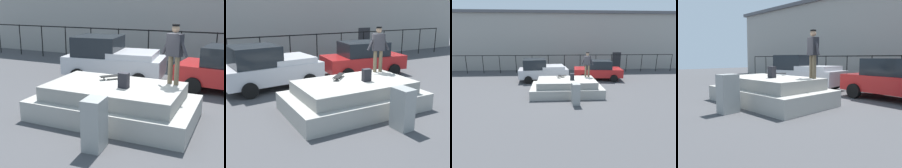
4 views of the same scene
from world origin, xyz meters
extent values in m
plane|color=#424244|center=(0.00, 0.00, 0.00)|extent=(60.00, 60.00, 0.00)
cube|color=#9E9B93|center=(-0.35, -0.44, 0.30)|extent=(4.70, 2.77, 0.59)
cube|color=gray|center=(-0.35, -0.44, 0.80)|extent=(3.85, 2.28, 0.42)
cylinder|color=brown|center=(1.09, 0.35, 1.42)|extent=(0.14, 0.14, 0.83)
cylinder|color=brown|center=(1.29, 0.28, 1.42)|extent=(0.14, 0.14, 0.83)
cube|color=#26262B|center=(1.19, 0.32, 2.16)|extent=(0.50, 0.38, 0.63)
cylinder|color=#26262B|center=(0.94, 0.41, 2.14)|extent=(0.35, 0.20, 0.60)
cylinder|color=#26262B|center=(1.45, 0.22, 2.14)|extent=(0.35, 0.20, 0.60)
sphere|color=tan|center=(1.19, 0.32, 2.61)|extent=(0.22, 0.22, 0.22)
cylinder|color=black|center=(1.19, 0.32, 2.71)|extent=(0.27, 0.27, 0.05)
cube|color=black|center=(-0.64, 0.13, 1.12)|extent=(0.74, 0.73, 0.02)
cylinder|color=silver|center=(-0.90, 0.02, 1.04)|extent=(0.06, 0.06, 0.06)
cylinder|color=silver|center=(-0.76, -0.13, 1.04)|extent=(0.06, 0.06, 0.06)
cylinder|color=silver|center=(-0.52, 0.40, 1.04)|extent=(0.06, 0.06, 0.06)
cylinder|color=silver|center=(-0.38, 0.25, 1.04)|extent=(0.06, 0.06, 0.06)
cube|color=black|center=(0.02, -0.63, 1.22)|extent=(0.30, 0.23, 0.43)
cube|color=#B7B7BC|center=(-2.09, 3.56, 0.70)|extent=(4.38, 2.33, 0.76)
cube|color=black|center=(-2.82, 3.49, 1.49)|extent=(2.06, 1.96, 0.83)
cube|color=#B7B7BC|center=(-1.25, 3.64, 1.20)|extent=(2.06, 2.02, 0.24)
cylinder|color=black|center=(-3.48, 4.42, 0.32)|extent=(0.66, 0.28, 0.64)
cylinder|color=black|center=(-3.29, 2.44, 0.32)|extent=(0.66, 0.28, 0.64)
cylinder|color=black|center=(-0.88, 4.67, 0.32)|extent=(0.66, 0.28, 0.64)
cylinder|color=black|center=(-0.69, 2.69, 0.32)|extent=(0.66, 0.28, 0.64)
cube|color=#B21E1E|center=(2.78, 3.69, 0.67)|extent=(4.39, 2.41, 0.70)
cube|color=black|center=(2.78, 3.69, 1.37)|extent=(2.49, 1.97, 0.71)
cylinder|color=black|center=(1.60, 4.83, 0.32)|extent=(0.66, 0.29, 0.64)
cylinder|color=black|center=(1.38, 2.85, 0.32)|extent=(0.66, 0.29, 0.64)
cylinder|color=black|center=(4.19, 4.53, 0.32)|extent=(0.66, 0.29, 0.64)
cylinder|color=black|center=(3.96, 2.56, 0.32)|extent=(0.66, 0.29, 0.64)
cube|color=gray|center=(0.04, -2.45, 0.62)|extent=(0.47, 0.62, 1.24)
cylinder|color=black|center=(-3.43, 7.17, 0.95)|extent=(0.06, 0.06, 1.91)
cylinder|color=black|center=(-1.71, 7.17, 0.95)|extent=(0.06, 0.06, 1.91)
cylinder|color=black|center=(0.00, 7.17, 0.95)|extent=(0.06, 0.06, 1.91)
cylinder|color=black|center=(1.71, 7.17, 0.95)|extent=(0.06, 0.06, 1.91)
cylinder|color=black|center=(3.43, 7.17, 0.95)|extent=(0.06, 0.06, 1.91)
cylinder|color=black|center=(5.14, 7.17, 0.95)|extent=(0.06, 0.06, 1.91)
cylinder|color=black|center=(6.86, 7.17, 0.95)|extent=(0.06, 0.06, 1.91)
cylinder|color=black|center=(8.57, 7.17, 0.95)|extent=(0.06, 0.06, 1.91)
cylinder|color=black|center=(10.29, 7.17, 0.95)|extent=(0.06, 0.06, 1.91)
cylinder|color=black|center=(12.00, 7.17, 0.95)|extent=(0.06, 0.06, 1.91)
cube|color=black|center=(0.00, 7.17, 1.87)|extent=(24.00, 0.04, 0.06)
cube|color=gray|center=(0.00, 13.08, 3.13)|extent=(31.42, 8.60, 6.26)
cube|color=#262628|center=(6.28, 8.77, 1.00)|extent=(1.00, 0.06, 2.00)
camera|label=1|loc=(3.04, -8.19, 3.36)|focal=48.45mm
camera|label=2|loc=(-5.06, -7.88, 3.42)|focal=42.96mm
camera|label=3|loc=(-1.25, -12.31, 3.82)|focal=29.14mm
camera|label=4|loc=(6.63, -6.08, 1.75)|focal=37.15mm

